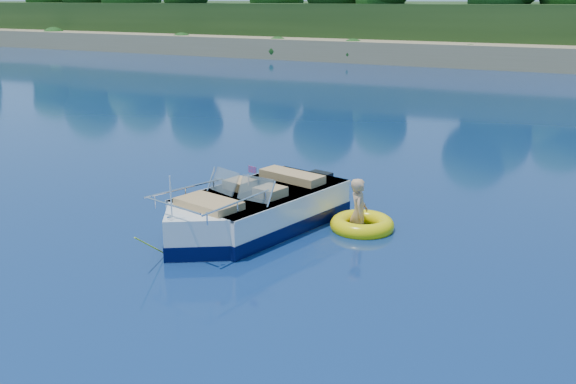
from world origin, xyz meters
name	(u,v)px	position (x,y,z in m)	size (l,w,h in m)	color
ground	(343,287)	(0.00, 0.00, 0.00)	(160.00, 160.00, 0.00)	#091C45
motorboat	(251,214)	(-2.63, 1.59, 0.33)	(2.55, 5.08, 1.71)	white
tow_tube	(362,225)	(-0.72, 2.66, 0.09)	(1.32, 1.32, 0.34)	#FFE508
boy	(358,228)	(-0.81, 2.68, 0.00)	(0.55, 0.36, 1.51)	tan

